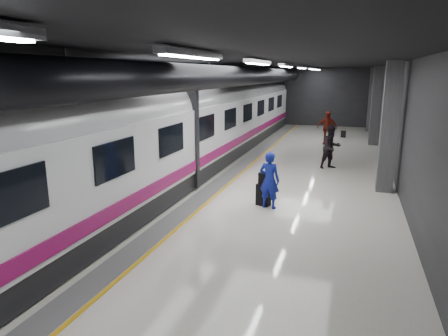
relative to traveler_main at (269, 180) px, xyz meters
The scene contains 9 objects.
ground 1.75m from the traveler_main, 133.59° to the left, with size 40.00×40.00×0.00m, color silver.
platform_hall 3.60m from the traveler_main, 122.90° to the left, with size 10.02×40.02×4.51m.
train 4.58m from the traveler_main, 165.74° to the left, with size 3.05×38.00×4.05m.
traveler_main is the anchor object (origin of this frame).
suitcase_main 0.61m from the traveler_main, 139.44° to the left, with size 0.42×0.27×0.69m, color black.
shoulder_bag 0.30m from the traveler_main, 143.08° to the left, with size 0.28×0.15×0.37m, color black.
traveler_far_a 6.22m from the traveler_main, 76.24° to the left, with size 0.92×0.72×1.89m, color black.
traveler_far_b 12.40m from the traveler_main, 85.92° to the left, with size 1.14×0.47×1.94m, color maroon.
suitcase_far 15.46m from the traveler_main, 83.46° to the left, with size 0.30×0.19×0.44m, color black.
Camera 1 is at (3.36, -12.74, 4.06)m, focal length 32.00 mm.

